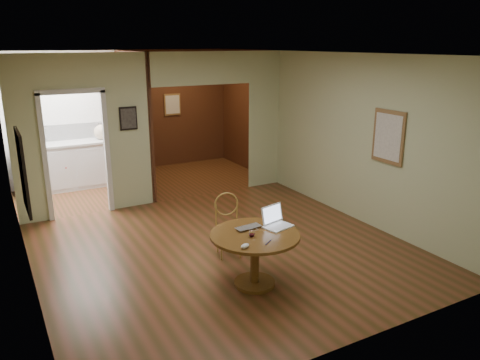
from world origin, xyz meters
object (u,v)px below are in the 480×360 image
dining_table (255,247)px  open_laptop (275,221)px  closed_laptop (251,229)px  chair (228,221)px

dining_table → open_laptop: 0.44m
closed_laptop → chair: bearing=77.8°
chair → open_laptop: size_ratio=2.24×
chair → closed_laptop: bearing=-82.8°
closed_laptop → dining_table: bearing=-101.4°
chair → closed_laptop: 0.84m
chair → closed_laptop: size_ratio=2.65×
dining_table → chair: 0.95m
open_laptop → closed_laptop: open_laptop is taller
chair → open_laptop: (0.23, -0.84, 0.25)m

